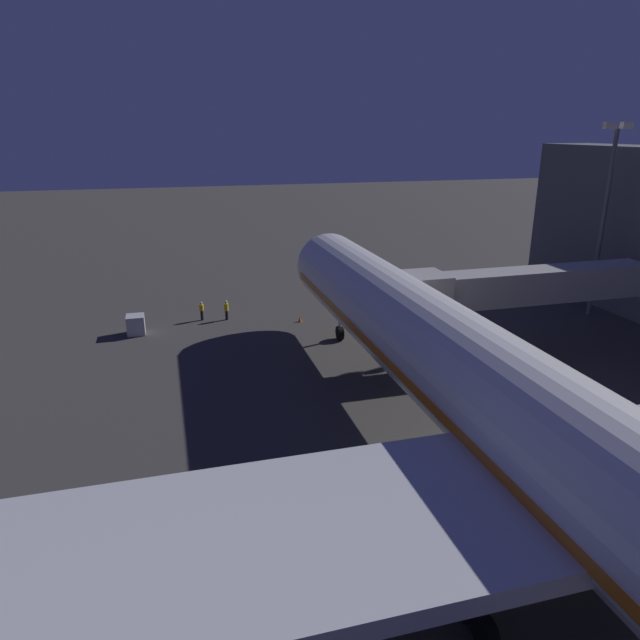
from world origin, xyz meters
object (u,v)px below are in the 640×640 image
(jet_bridge, at_px, (509,287))
(baggage_container_near_belt, at_px, (136,325))
(traffic_cone_nose_port, at_px, (345,315))
(traffic_cone_nose_starboard, at_px, (300,319))
(apron_floodlight_mast, at_px, (605,207))
(airliner_at_gate, at_px, (556,448))
(ground_crew_under_port_wing, at_px, (226,309))
(ground_crew_by_belt_loader, at_px, (202,310))

(jet_bridge, distance_m, baggage_container_near_belt, 31.44)
(traffic_cone_nose_port, xyz_separation_m, traffic_cone_nose_starboard, (4.40, 0.00, 0.00))
(apron_floodlight_mast, distance_m, traffic_cone_nose_starboard, 29.91)
(airliner_at_gate, xyz_separation_m, traffic_cone_nose_starboard, (2.20, -33.18, -5.34))
(traffic_cone_nose_starboard, bearing_deg, jet_bridge, 136.80)
(traffic_cone_nose_port, relative_size, traffic_cone_nose_starboard, 1.00)
(baggage_container_near_belt, bearing_deg, traffic_cone_nose_port, 178.12)
(ground_crew_under_port_wing, relative_size, traffic_cone_nose_starboard, 3.41)
(airliner_at_gate, bearing_deg, apron_floodlight_mast, -132.33)
(airliner_at_gate, xyz_separation_m, baggage_container_near_belt, (16.86, -33.81, -4.77))
(apron_floodlight_mast, xyz_separation_m, baggage_container_near_belt, (42.36, -5.81, -9.46))
(traffic_cone_nose_starboard, bearing_deg, airliner_at_gate, 93.79)
(apron_floodlight_mast, relative_size, ground_crew_by_belt_loader, 9.82)
(traffic_cone_nose_port, height_order, traffic_cone_nose_starboard, same)
(ground_crew_under_port_wing, bearing_deg, traffic_cone_nose_starboard, 159.34)
(jet_bridge, xyz_separation_m, ground_crew_under_port_wing, (19.96, -15.08, -4.67))
(apron_floodlight_mast, bearing_deg, baggage_container_near_belt, -7.81)
(traffic_cone_nose_port, bearing_deg, airliner_at_gate, 86.21)
(baggage_container_near_belt, height_order, traffic_cone_nose_port, baggage_container_near_belt)
(jet_bridge, bearing_deg, traffic_cone_nose_port, -54.39)
(baggage_container_near_belt, bearing_deg, jet_bridge, 154.77)
(airliner_at_gate, xyz_separation_m, traffic_cone_nose_port, (-2.20, -33.18, -5.34))
(airliner_at_gate, relative_size, traffic_cone_nose_port, 123.78)
(jet_bridge, height_order, baggage_container_near_belt, jet_bridge)
(ground_crew_under_port_wing, bearing_deg, airliner_at_gate, 103.75)
(jet_bridge, height_order, ground_crew_by_belt_loader, jet_bridge)
(airliner_at_gate, bearing_deg, traffic_cone_nose_port, -93.79)
(ground_crew_by_belt_loader, bearing_deg, apron_floodlight_mast, 167.42)
(ground_crew_by_belt_loader, distance_m, traffic_cone_nose_starboard, 9.30)
(ground_crew_by_belt_loader, bearing_deg, ground_crew_under_port_wing, 167.67)
(baggage_container_near_belt, distance_m, ground_crew_under_port_wing, 8.34)
(apron_floodlight_mast, relative_size, baggage_container_near_belt, 10.49)
(airliner_at_gate, bearing_deg, traffic_cone_nose_starboard, -86.21)
(ground_crew_by_belt_loader, height_order, traffic_cone_nose_port, ground_crew_by_belt_loader)
(airliner_at_gate, relative_size, jet_bridge, 3.28)
(ground_crew_under_port_wing, bearing_deg, traffic_cone_nose_port, 167.31)
(jet_bridge, relative_size, apron_floodlight_mast, 1.17)
(apron_floodlight_mast, relative_size, ground_crew_under_port_wing, 9.46)
(baggage_container_near_belt, distance_m, traffic_cone_nose_starboard, 14.68)
(apron_floodlight_mast, relative_size, traffic_cone_nose_starboard, 32.25)
(jet_bridge, height_order, ground_crew_under_port_wing, jet_bridge)
(baggage_container_near_belt, relative_size, ground_crew_under_port_wing, 0.90)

